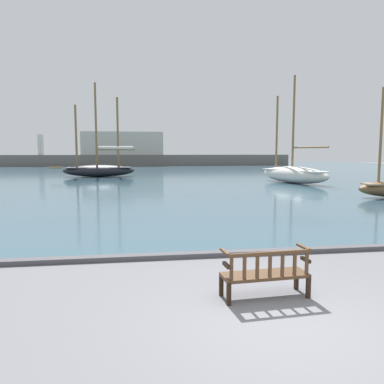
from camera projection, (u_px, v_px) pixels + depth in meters
name	position (u px, v px, depth m)	size (l,w,h in m)	color
ground_plane	(283.00, 323.00, 5.88)	(160.00, 160.00, 0.00)	slate
harbor_water	(154.00, 172.00, 49.15)	(100.00, 80.00, 0.08)	#385666
quay_edge_kerb	(226.00, 253.00, 9.66)	(40.00, 0.30, 0.12)	#4C4C50
park_bench	(266.00, 273.00, 6.85)	(1.63, 0.63, 0.92)	black
sailboat_mid_port	(99.00, 168.00, 38.71)	(8.58, 2.25, 9.54)	black
sailboat_distant_harbor	(293.00, 173.00, 30.93)	(4.02, 7.66, 8.76)	silver
far_breakwater	(140.00, 155.00, 68.02)	(52.70, 2.40, 6.20)	#66605B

